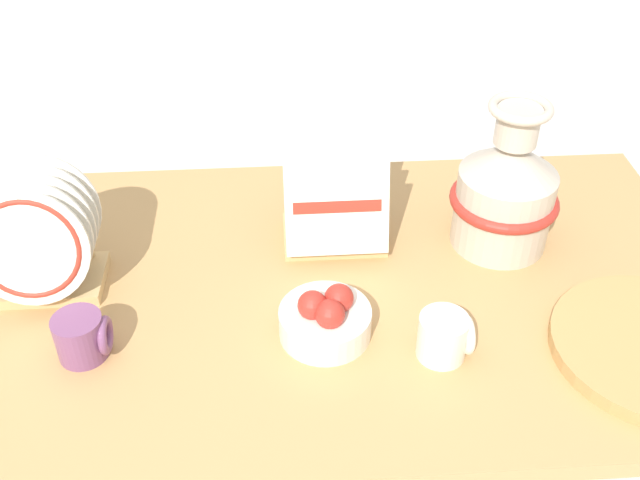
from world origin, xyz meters
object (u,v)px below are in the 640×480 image
(mug_cream_glaze, at_px, (445,336))
(fruit_bowl, at_px, (327,319))
(dish_rack_square_plates, at_px, (334,209))
(ceramic_vase, at_px, (506,190))
(mug_plum_glaze, at_px, (83,337))
(dish_rack_round_plates, at_px, (38,245))

(mug_cream_glaze, xyz_separation_m, fruit_bowl, (-0.20, 0.06, -0.00))
(dish_rack_square_plates, distance_m, fruit_bowl, 0.28)
(ceramic_vase, relative_size, mug_plum_glaze, 3.39)
(mug_cream_glaze, distance_m, fruit_bowl, 0.21)
(mug_cream_glaze, bearing_deg, ceramic_vase, 60.38)
(ceramic_vase, height_order, mug_cream_glaze, ceramic_vase)
(dish_rack_round_plates, bearing_deg, mug_cream_glaze, -17.36)
(mug_plum_glaze, bearing_deg, ceramic_vase, 18.61)
(dish_rack_round_plates, relative_size, mug_cream_glaze, 2.57)
(dish_rack_round_plates, relative_size, mug_plum_glaze, 2.57)
(dish_rack_square_plates, height_order, fruit_bowl, dish_rack_square_plates)
(mug_cream_glaze, height_order, fruit_bowl, fruit_bowl)
(ceramic_vase, relative_size, dish_rack_square_plates, 1.42)
(mug_plum_glaze, relative_size, fruit_bowl, 0.57)
(ceramic_vase, xyz_separation_m, dish_rack_round_plates, (-0.89, -0.08, -0.02))
(dish_rack_round_plates, distance_m, mug_cream_glaze, 0.75)
(dish_rack_square_plates, distance_m, mug_cream_glaze, 0.37)
(dish_rack_round_plates, distance_m, fruit_bowl, 0.54)
(dish_rack_square_plates, relative_size, mug_cream_glaze, 2.38)
(mug_plum_glaze, bearing_deg, dish_rack_square_plates, 33.03)
(mug_cream_glaze, height_order, mug_plum_glaze, same)
(dish_rack_square_plates, bearing_deg, fruit_bowl, -97.57)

